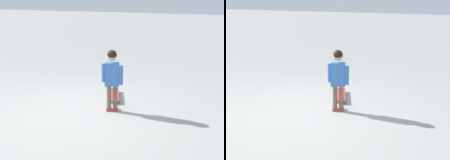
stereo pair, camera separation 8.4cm
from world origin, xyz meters
TOP-DOWN VIEW (x-y plane):
  - ground_plane at (0.00, 0.00)m, footprint 50.00×50.00m
  - child_person at (0.53, 0.47)m, footprint 0.40×0.23m
  - skateboard at (0.31, 1.12)m, footprint 0.46×0.78m

SIDE VIEW (x-z plane):
  - ground_plane at x=0.00m, z-range 0.00..0.00m
  - skateboard at x=0.31m, z-range 0.02..0.10m
  - child_person at x=0.53m, z-range 0.13..1.19m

